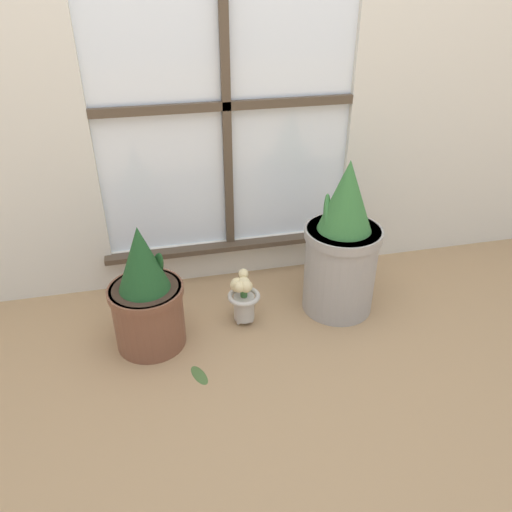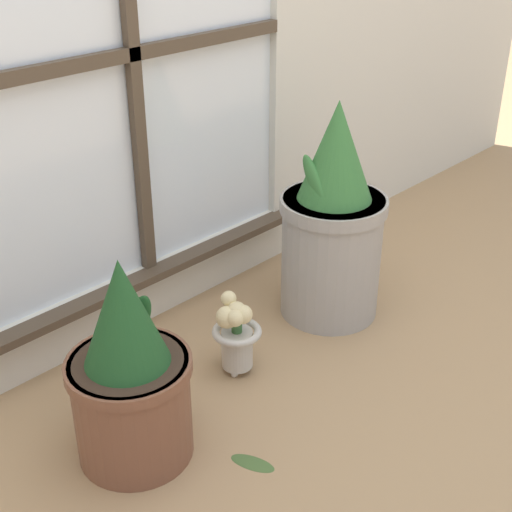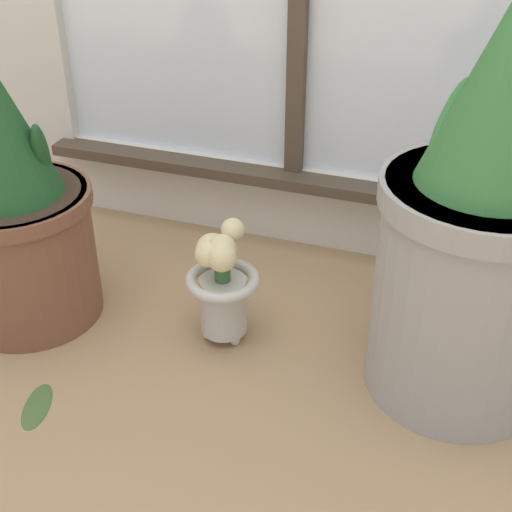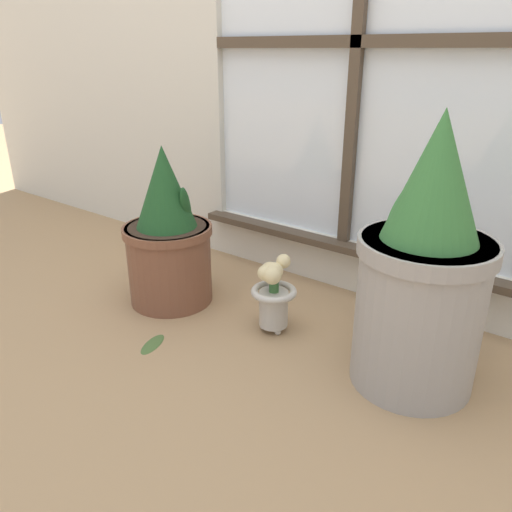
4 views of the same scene
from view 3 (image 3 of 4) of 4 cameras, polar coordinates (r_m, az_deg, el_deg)
ground_plane at (r=1.19m, az=-6.11°, el=-13.33°), size 10.00×10.00×0.00m
potted_plant_left at (r=1.37m, az=-18.72°, el=3.27°), size 0.29×0.29×0.52m
potted_plant_right at (r=1.13m, az=17.37°, el=1.69°), size 0.32×0.32×0.67m
flower_vase at (r=1.28m, az=-2.79°, el=-1.96°), size 0.13×0.13×0.23m
fallen_leaf at (r=1.26m, az=-17.14°, el=-11.31°), size 0.08×0.12×0.01m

